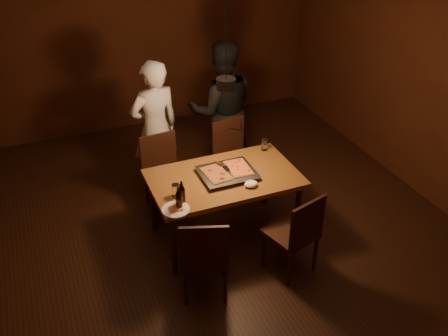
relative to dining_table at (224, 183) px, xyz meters
name	(u,v)px	position (x,y,z in m)	size (l,w,h in m)	color
room_shell	(226,119)	(0.01, -0.01, 0.72)	(6.00, 6.00, 6.00)	#341A0E
dining_table	(224,183)	(0.00, 0.00, 0.00)	(1.50, 0.90, 0.75)	#915925
chair_far_left	(162,166)	(-0.44, 0.77, -0.14)	(0.45, 0.45, 0.49)	#38190F
chair_far_right	(232,150)	(0.44, 0.81, -0.14)	(0.47, 0.47, 0.49)	#38190F
chair_near_left	(204,252)	(-0.50, -0.76, -0.14)	(0.53, 0.53, 0.49)	#38190F
chair_near_right	(298,229)	(0.42, -0.79, -0.14)	(0.52, 0.52, 0.49)	#38190F
pizza_tray	(227,173)	(0.04, 0.00, 0.10)	(0.55, 0.45, 0.05)	silver
pizza_meat	(216,174)	(-0.09, 0.00, 0.13)	(0.22, 0.34, 0.02)	maroon
pizza_cheese	(239,168)	(0.16, 0.01, 0.13)	(0.21, 0.34, 0.02)	gold
spatula	(226,169)	(0.04, 0.03, 0.14)	(0.09, 0.24, 0.04)	silver
beer_bottle_a	(179,198)	(-0.59, -0.35, 0.19)	(0.06, 0.06, 0.23)	black
beer_bottle_b	(182,192)	(-0.53, -0.27, 0.19)	(0.06, 0.06, 0.23)	black
water_glass_left	(176,190)	(-0.55, -0.14, 0.14)	(0.08, 0.08, 0.12)	silver
water_glass_right	(264,145)	(0.62, 0.33, 0.14)	(0.06, 0.06, 0.13)	silver
plate_slice	(176,210)	(-0.62, -0.37, 0.08)	(0.26, 0.26, 0.03)	white
napkin	(251,184)	(0.17, -0.27, 0.10)	(0.14, 0.11, 0.06)	white
diner_white	(155,128)	(-0.38, 1.17, 0.14)	(0.60, 0.39, 1.63)	white
diner_dark	(222,110)	(0.48, 1.23, 0.19)	(0.84, 0.66, 1.73)	black
pendant_lamp	(226,83)	(0.01, -0.01, 1.08)	(0.18, 0.18, 1.10)	black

